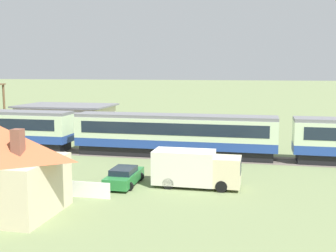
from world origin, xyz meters
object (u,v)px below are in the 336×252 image
at_px(passenger_train, 177,133).
at_px(delivery_truck_cream, 195,168).
at_px(station_building, 67,119).
at_px(parked_car_green, 124,177).
at_px(cottage_terracotta_roof, 2,168).

height_order(passenger_train, delivery_truck_cream, passenger_train).
xyz_separation_m(station_building, parked_car_green, (14.88, -21.52, -1.28)).
height_order(station_building, cottage_terracotta_roof, cottage_terracotta_roof).
bearing_deg(parked_car_green, station_building, 34.38).
bearing_deg(cottage_terracotta_roof, station_building, 109.22).
bearing_deg(passenger_train, delivery_truck_cream, -71.77).
bearing_deg(cottage_terracotta_roof, passenger_train, 69.72).
relative_size(station_building, delivery_truck_cream, 1.90).
xyz_separation_m(passenger_train, parked_car_green, (-1.69, -10.75, -1.59)).
distance_m(passenger_train, station_building, 19.77).
height_order(parked_car_green, delivery_truck_cream, delivery_truck_cream).
bearing_deg(parked_car_green, cottage_terracotta_roof, 145.11).
distance_m(station_building, delivery_truck_cream, 28.82).
relative_size(cottage_terracotta_roof, parked_car_green, 1.54).
bearing_deg(delivery_truck_cream, parked_car_green, -172.27).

